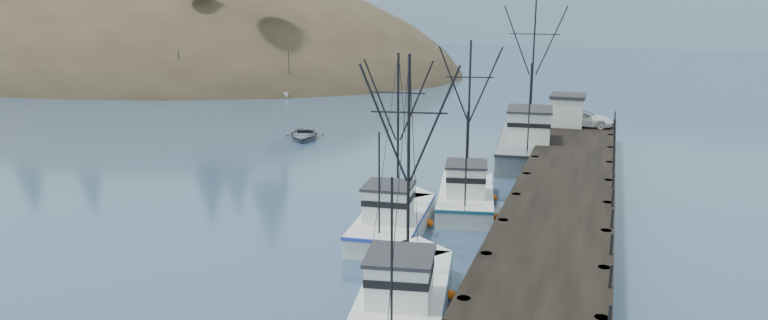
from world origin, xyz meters
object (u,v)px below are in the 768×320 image
pier_shed (567,110)px  pickup_truck (585,119)px  pier (567,181)px  trawler_far (466,194)px  work_vessel (529,143)px  trawler_near (405,294)px  motorboat (303,139)px  trawler_mid (394,218)px

pier_shed → pickup_truck: (1.56, 0.00, -0.73)m
pier → trawler_far: trawler_far is taller
pier → work_vessel: 13.43m
trawler_near → motorboat: bearing=121.8°
trawler_near → work_vessel: bearing=86.8°
trawler_mid → pier_shed: bearing=73.2°
trawler_mid → work_vessel: (5.23, 21.12, 0.41)m
pickup_truck → motorboat: (-25.55, -4.32, -2.69)m
trawler_mid → motorboat: trawler_mid is taller
pier_shed → trawler_near: bearing=-97.0°
pickup_truck → trawler_mid: bearing=160.8°
work_vessel → pickup_truck: 6.85m
trawler_near → pier_shed: 36.28m
trawler_near → trawler_mid: size_ratio=1.07×
pier → pickup_truck: (0.29, 18.00, 1.00)m
trawler_mid → pickup_truck: bearing=70.2°
pier → pickup_truck: bearing=89.1°
trawler_mid → pier_shed: size_ratio=3.37×
trawler_far → pier_shed: size_ratio=3.46×
pickup_truck → motorboat: pickup_truck is taller
trawler_far → pickup_truck: 21.25m
pier_shed → trawler_far: bearing=-103.7°
trawler_mid → motorboat: bearing=126.2°
trawler_mid → pickup_truck: (9.48, 26.30, 1.87)m
trawler_mid → motorboat: size_ratio=1.99×
motorboat → trawler_mid: bearing=-74.2°
trawler_far → pier_shed: 20.91m
pier_shed → pickup_truck: size_ratio=0.65×
trawler_near → trawler_far: 15.77m
pier → work_vessel: work_vessel is taller
trawler_mid → trawler_near: bearing=-69.9°
trawler_mid → pier_shed: 27.58m
pier → pier_shed: bearing=94.0°
trawler_near → pier_shed: trawler_near is taller
pier → pickup_truck: 18.03m
work_vessel → motorboat: bearing=177.7°
trawler_near → trawler_mid: 10.26m
trawler_near → motorboat: (-19.61, 31.61, -0.82)m
trawler_far → pier_shed: (4.91, 20.16, 2.60)m
pier → motorboat: (-25.27, 13.68, -1.69)m
trawler_mid → pickup_truck: 28.01m
pier_shed → trawler_mid: bearing=-106.8°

